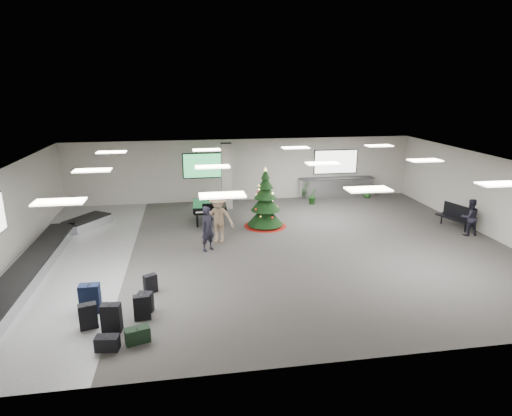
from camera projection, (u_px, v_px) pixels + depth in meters
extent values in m
plane|color=#3C3937|center=(268.00, 248.00, 16.05)|extent=(18.00, 18.00, 0.00)
cube|color=#AEAC9F|center=(243.00, 170.00, 22.24)|extent=(18.00, 0.02, 3.20)
cube|color=#AEAC9F|center=(331.00, 298.00, 8.97)|extent=(18.00, 0.02, 3.20)
cube|color=#AEAC9F|center=(3.00, 219.00, 14.22)|extent=(0.02, 14.00, 3.20)
cube|color=#AEAC9F|center=(490.00, 197.00, 16.99)|extent=(0.02, 14.00, 3.20)
cube|color=silver|center=(269.00, 163.00, 15.16)|extent=(18.00, 14.00, 0.02)
cube|color=slate|center=(72.00, 259.00, 14.97)|extent=(4.00, 14.00, 0.01)
cube|color=#A6A198|center=(227.00, 176.00, 20.76)|extent=(0.50, 0.50, 3.20)
cube|color=green|center=(204.00, 166.00, 21.80)|extent=(2.20, 0.08, 1.30)
cube|color=white|center=(336.00, 162.00, 22.88)|extent=(2.40, 0.08, 1.30)
cube|color=white|center=(59.00, 202.00, 10.46)|extent=(1.20, 0.60, 0.04)
cube|color=white|center=(92.00, 170.00, 14.25)|extent=(1.20, 0.60, 0.04)
cube|color=white|center=(111.00, 152.00, 18.04)|extent=(1.20, 0.60, 0.04)
cube|color=white|center=(222.00, 195.00, 11.08)|extent=(1.20, 0.60, 0.04)
cube|color=white|center=(212.00, 167.00, 14.87)|extent=(1.20, 0.60, 0.04)
cube|color=white|center=(207.00, 150.00, 18.66)|extent=(1.20, 0.60, 0.04)
cube|color=white|center=(368.00, 189.00, 11.69)|extent=(1.20, 0.60, 0.04)
cube|color=white|center=(323.00, 163.00, 15.48)|extent=(1.20, 0.60, 0.04)
cube|color=white|center=(296.00, 148.00, 19.27)|extent=(1.20, 0.60, 0.04)
cube|color=white|center=(499.00, 184.00, 12.31)|extent=(1.20, 0.60, 0.04)
cube|color=white|center=(425.00, 160.00, 16.10)|extent=(1.20, 0.60, 0.04)
cube|color=white|center=(379.00, 146.00, 19.89)|extent=(1.20, 0.60, 0.04)
cube|color=silver|center=(31.00, 268.00, 13.82)|extent=(1.00, 8.00, 0.38)
cube|color=black|center=(30.00, 262.00, 13.76)|extent=(0.95, 7.90, 0.05)
cube|color=silver|center=(87.00, 223.00, 18.30)|extent=(1.97, 2.21, 0.38)
cube|color=black|center=(87.00, 218.00, 18.24)|extent=(1.87, 2.10, 0.05)
cube|color=silver|center=(336.00, 188.00, 22.98)|extent=(4.00, 0.60, 1.05)
cube|color=#2C2C2E|center=(337.00, 178.00, 22.83)|extent=(4.05, 0.65, 0.04)
cube|color=black|center=(111.00, 318.00, 10.54)|extent=(0.50, 0.32, 0.74)
cube|color=black|center=(110.00, 304.00, 10.43)|extent=(0.05, 0.16, 0.02)
cube|color=black|center=(142.00, 307.00, 11.11)|extent=(0.45, 0.26, 0.66)
cube|color=black|center=(141.00, 295.00, 11.01)|extent=(0.04, 0.14, 0.02)
cube|color=#E31D82|center=(89.00, 300.00, 11.49)|extent=(0.46, 0.37, 0.64)
cube|color=black|center=(88.00, 289.00, 11.40)|extent=(0.08, 0.14, 0.02)
cube|color=black|center=(150.00, 284.00, 12.53)|extent=(0.43, 0.37, 0.56)
cube|color=black|center=(150.00, 275.00, 12.44)|extent=(0.09, 0.12, 0.02)
cube|color=black|center=(90.00, 298.00, 11.41)|extent=(0.53, 0.31, 0.81)
cube|color=black|center=(88.00, 284.00, 11.29)|extent=(0.03, 0.18, 0.02)
cube|color=black|center=(88.00, 316.00, 10.68)|extent=(0.49, 0.35, 0.66)
cube|color=black|center=(87.00, 304.00, 10.59)|extent=(0.07, 0.15, 0.02)
cube|color=black|center=(138.00, 335.00, 10.13)|extent=(0.63, 0.44, 0.38)
cube|color=black|center=(137.00, 328.00, 10.07)|extent=(0.08, 0.17, 0.02)
cube|color=black|center=(146.00, 302.00, 11.50)|extent=(0.42, 0.30, 0.56)
cube|color=black|center=(145.00, 292.00, 11.42)|extent=(0.06, 0.13, 0.02)
cube|color=black|center=(107.00, 343.00, 9.84)|extent=(0.56, 0.36, 0.35)
cube|color=black|center=(107.00, 336.00, 9.79)|extent=(0.05, 0.18, 0.02)
cone|color=maroon|center=(265.00, 225.00, 18.46)|extent=(1.82, 1.82, 0.12)
cylinder|color=#3F2819|center=(265.00, 221.00, 18.41)|extent=(0.12, 0.12, 0.48)
cone|color=black|center=(265.00, 214.00, 18.33)|extent=(1.54, 1.54, 0.86)
cone|color=black|center=(265.00, 201.00, 18.17)|extent=(1.25, 1.25, 0.77)
cone|color=black|center=(265.00, 190.00, 18.04)|extent=(0.96, 0.96, 0.67)
cone|color=black|center=(265.00, 182.00, 17.93)|extent=(0.67, 0.67, 0.58)
cone|color=black|center=(265.00, 174.00, 17.84)|extent=(0.38, 0.38, 0.43)
cone|color=#FFE566|center=(266.00, 169.00, 17.78)|extent=(0.15, 0.15, 0.17)
cube|color=black|center=(210.00, 206.00, 18.81)|extent=(1.48, 1.66, 0.26)
cube|color=black|center=(210.00, 213.00, 18.00)|extent=(1.34, 0.32, 0.09)
cube|color=white|center=(210.00, 212.00, 17.96)|extent=(1.20, 0.17, 0.02)
cube|color=black|center=(210.00, 206.00, 18.15)|extent=(0.64, 0.05, 0.20)
cylinder|color=black|center=(197.00, 220.00, 18.26)|extent=(0.09, 0.09, 0.62)
cylinder|color=black|center=(223.00, 219.00, 18.39)|extent=(0.09, 0.09, 0.62)
cylinder|color=black|center=(210.00, 211.00, 19.55)|extent=(0.09, 0.09, 0.62)
cube|color=black|center=(454.00, 218.00, 18.13)|extent=(0.90, 1.64, 0.06)
cylinder|color=black|center=(462.00, 228.00, 17.61)|extent=(0.06, 0.06, 0.41)
cylinder|color=black|center=(445.00, 219.00, 18.78)|extent=(0.06, 0.06, 0.41)
cube|color=black|center=(460.00, 211.00, 18.09)|extent=(0.45, 1.51, 0.52)
imported|color=black|center=(208.00, 229.00, 15.56)|extent=(0.73, 0.70, 1.68)
imported|color=#94775B|center=(218.00, 218.00, 16.36)|extent=(1.41, 1.10, 1.92)
imported|color=black|center=(470.00, 217.00, 17.17)|extent=(0.75, 0.60, 1.51)
imported|color=#123918|center=(313.00, 195.00, 21.74)|extent=(0.64, 0.61, 0.90)
imported|color=#123918|center=(367.00, 191.00, 22.99)|extent=(0.48, 0.48, 0.77)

